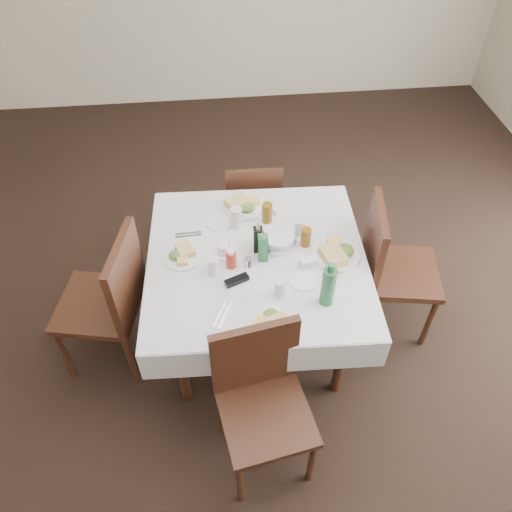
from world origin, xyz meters
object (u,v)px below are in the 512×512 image
at_px(chair_north, 253,202).
at_px(water_w, 213,266).
at_px(chair_west, 112,297).
at_px(ketchup_bottle, 231,259).
at_px(water_e, 300,227).
at_px(coffee_mug, 224,250).
at_px(chair_east, 389,263).
at_px(water_s, 280,288).
at_px(green_bottle, 328,286).
at_px(oil_cruet_green, 263,247).
at_px(water_n, 237,217).
at_px(dining_table, 257,266).
at_px(bread_basket, 278,240).
at_px(oil_cruet_dark, 258,239).
at_px(chair_south, 261,393).

xyz_separation_m(chair_north, water_w, (-0.33, -0.95, 0.33)).
relative_size(chair_west, ketchup_bottle, 7.84).
distance_m(water_e, ketchup_bottle, 0.50).
bearing_deg(coffee_mug, chair_east, -0.38).
relative_size(water_s, coffee_mug, 1.00).
bearing_deg(green_bottle, water_w, 155.35).
bearing_deg(oil_cruet_green, water_n, 112.71).
xyz_separation_m(coffee_mug, green_bottle, (0.54, -0.43, 0.10)).
relative_size(water_n, oil_cruet_green, 0.59).
xyz_separation_m(chair_west, coffee_mug, (0.69, 0.12, 0.21)).
xyz_separation_m(dining_table, oil_cruet_green, (0.03, -0.02, 0.18)).
height_order(water_s, green_bottle, green_bottle).
distance_m(chair_west, ketchup_bottle, 0.77).
height_order(water_n, bread_basket, water_n).
xyz_separation_m(water_s, water_w, (-0.36, 0.20, 0.00)).
bearing_deg(bread_basket, chair_north, 95.99).
bearing_deg(oil_cruet_dark, water_w, -149.74).
xyz_separation_m(chair_north, oil_cruet_dark, (-0.05, -0.78, 0.37)).
xyz_separation_m(chair_north, bread_basket, (0.08, -0.74, 0.31)).
height_order(ketchup_bottle, coffee_mug, ketchup_bottle).
xyz_separation_m(chair_south, coffee_mug, (-0.13, 0.83, 0.24)).
relative_size(water_e, ketchup_bottle, 0.84).
xyz_separation_m(dining_table, water_n, (-0.10, 0.29, 0.15)).
bearing_deg(ketchup_bottle, coffee_mug, 110.72).
xyz_separation_m(bread_basket, oil_cruet_dark, (-0.13, -0.04, 0.06)).
bearing_deg(chair_south, oil_cruet_green, 82.89).
height_order(coffee_mug, green_bottle, green_bottle).
bearing_deg(chair_north, green_bottle, -77.10).
distance_m(chair_north, oil_cruet_dark, 0.87).
relative_size(bread_basket, coffee_mug, 2.02).
distance_m(chair_east, water_n, 1.03).
bearing_deg(ketchup_bottle, water_s, -44.00).
bearing_deg(oil_cruet_green, water_s, -77.65).
height_order(chair_north, oil_cruet_dark, oil_cruet_dark).
bearing_deg(coffee_mug, chair_north, 71.90).
height_order(dining_table, water_n, water_n).
xyz_separation_m(chair_west, oil_cruet_green, (0.92, 0.06, 0.27)).
bearing_deg(water_n, dining_table, -71.44).
relative_size(chair_south, ketchup_bottle, 7.40).
height_order(water_n, coffee_mug, water_n).
bearing_deg(water_s, water_e, 67.93).
bearing_deg(chair_west, oil_cruet_dark, 8.40).
distance_m(water_n, bread_basket, 0.31).
bearing_deg(water_n, oil_cruet_dark, -64.84).
xyz_separation_m(oil_cruet_green, green_bottle, (0.31, -0.36, 0.03)).
relative_size(chair_west, green_bottle, 3.46).
bearing_deg(chair_north, water_n, -106.48).
distance_m(water_s, bread_basket, 0.40).
distance_m(water_e, oil_cruet_dark, 0.30).
height_order(chair_east, water_n, chair_east).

